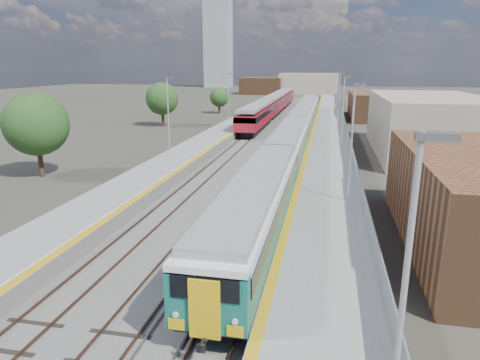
% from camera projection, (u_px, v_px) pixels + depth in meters
% --- Properties ---
extents(ground, '(320.00, 320.00, 0.00)m').
position_uv_depth(ground, '(287.00, 141.00, 56.06)').
color(ground, '#47443A').
rests_on(ground, ground).
extents(ballast_bed, '(10.50, 155.00, 0.06)m').
position_uv_depth(ballast_bed, '(273.00, 137.00, 58.85)').
color(ballast_bed, '#565451').
rests_on(ballast_bed, ground).
extents(tracks, '(8.96, 160.00, 0.17)m').
position_uv_depth(tracks, '(278.00, 135.00, 60.30)').
color(tracks, '#4C3323').
rests_on(tracks, ground).
extents(platform_right, '(4.70, 155.00, 8.52)m').
position_uv_depth(platform_right, '(328.00, 135.00, 57.25)').
color(platform_right, slate).
rests_on(platform_right, ground).
extents(platform_left, '(4.30, 155.00, 8.52)m').
position_uv_depth(platform_left, '(225.00, 132.00, 60.03)').
color(platform_left, slate).
rests_on(platform_left, ground).
extents(buildings, '(72.00, 185.50, 40.00)m').
position_uv_depth(buildings, '(259.00, 62.00, 140.64)').
color(buildings, brown).
rests_on(buildings, ground).
extents(green_train, '(2.86, 79.58, 3.15)m').
position_uv_depth(green_train, '(297.00, 129.00, 51.32)').
color(green_train, black).
rests_on(green_train, ground).
extents(red_train, '(3.02, 61.10, 3.81)m').
position_uv_depth(red_train, '(274.00, 104.00, 84.30)').
color(red_train, black).
rests_on(red_train, ground).
extents(tree_a, '(5.50, 5.50, 7.46)m').
position_uv_depth(tree_a, '(36.00, 124.00, 36.90)').
color(tree_a, '#382619').
rests_on(tree_a, ground).
extents(tree_b, '(5.19, 5.19, 7.04)m').
position_uv_depth(tree_b, '(162.00, 99.00, 68.64)').
color(tree_b, '#382619').
rests_on(tree_b, ground).
extents(tree_c, '(3.82, 3.82, 5.18)m').
position_uv_depth(tree_c, '(219.00, 98.00, 87.67)').
color(tree_c, '#382619').
rests_on(tree_c, ground).
extents(tree_d, '(4.34, 4.34, 5.88)m').
position_uv_depth(tree_d, '(443.00, 107.00, 62.11)').
color(tree_d, '#382619').
rests_on(tree_d, ground).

